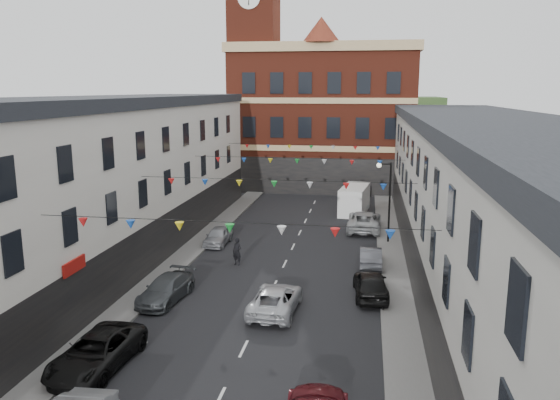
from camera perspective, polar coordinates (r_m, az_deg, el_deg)
The scene contains 18 objects.
ground at distance 28.35m, azimuth -1.99°, elevation -11.69°, with size 160.00×160.00×0.00m, color black.
pavement_left at distance 32.03m, azimuth -13.64°, elevation -9.08°, with size 1.80×64.00×0.15m, color #605E5B.
pavement_right at distance 29.76m, azimuth 12.17°, elevation -10.64°, with size 1.80×64.00×0.15m, color #605E5B.
terrace_left at distance 31.99m, azimuth -22.88°, elevation 0.12°, with size 8.40×56.00×10.70m.
terrace_right at distance 28.11m, azimuth 22.68°, elevation -2.37°, with size 8.40×56.00×9.70m.
civic_building at distance 63.78m, azimuth 4.60°, elevation 8.74°, with size 20.60×13.30×18.50m.
clock_tower at distance 61.97m, azimuth -2.70°, elevation 14.97°, with size 5.60×5.60×30.00m.
distant_hill at distance 88.25m, azimuth 3.22°, elevation 7.47°, with size 40.00×14.00×10.00m, color #274822.
street_lamp at distance 40.25m, azimuth 11.07°, elevation 0.90°, with size 1.10×0.36×6.00m.
car_left_c at distance 24.11m, azimuth -18.61°, elevation -14.83°, with size 2.34×5.07×1.41m, color black.
car_left_d at distance 30.24m, azimuth -11.82°, elevation -9.09°, with size 1.82×4.48×1.30m, color #3D4145.
car_left_e at distance 40.20m, azimuth -6.48°, elevation -3.75°, with size 1.50×3.74×1.27m, color gray.
car_right_d at distance 30.43m, azimuth 9.47°, elevation -8.67°, with size 1.77×4.39×1.50m, color black.
car_right_e at distance 35.57m, azimuth 9.44°, elevation -5.86°, with size 1.36×3.89×1.28m, color #4D4E55.
car_right_f at distance 44.39m, azimuth 8.79°, elevation -2.16°, with size 2.58×5.60×1.56m, color #ACAEB1.
moving_car at distance 28.21m, azimuth -0.48°, elevation -10.32°, with size 2.22×4.82×1.34m, color silver.
white_van at distance 50.50m, azimuth 7.78°, elevation 0.05°, with size 2.13×5.55×2.45m, color white.
pedestrian at distance 35.37m, azimuth -4.51°, elevation -5.40°, with size 0.66×0.43×1.80m, color black.
Camera 1 is at (5.08, -25.56, 11.15)m, focal length 35.00 mm.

